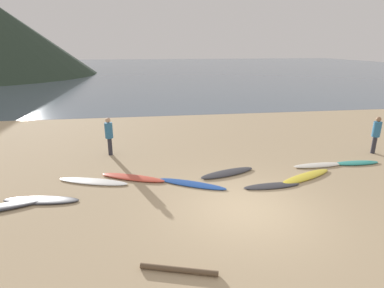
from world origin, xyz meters
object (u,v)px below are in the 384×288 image
Objects in this scene: surfboard_9 at (356,163)px; surfboard_1 at (41,200)px; surfboard_2 at (93,181)px; surfboard_4 at (192,184)px; surfboard_3 at (133,177)px; surfboard_6 at (272,186)px; surfboard_8 at (318,165)px; driftwood_log at (179,270)px; surfboard_7 at (306,176)px; person_0 at (376,132)px; surfboard_5 at (227,173)px; person_1 at (109,133)px.

surfboard_1 is at bearing -171.81° from surfboard_9.
surfboard_2 reaches higher than surfboard_4.
surfboard_3 is at bearing -173.59° from surfboard_4.
surfboard_1 reaches higher than surfboard_6.
surfboard_6 is at bearing -151.40° from surfboard_8.
surfboard_3 is at bearing 161.02° from surfboard_6.
surfboard_7 is at bearing 39.64° from driftwood_log.
surfboard_3 is 11.03m from person_0.
surfboard_7 is (4.35, -0.01, 0.01)m from surfboard_4.
person_1 reaches higher than surfboard_5.
surfboard_8 is (8.95, 0.27, 0.01)m from surfboard_2.
surfboard_5 is 5.63m from person_1.
surfboard_9 is (1.74, 0.01, -0.00)m from surfboard_8.
surfboard_4 is at bearing 6.93° from surfboard_2.
surfboard_6 is 1.21× the size of person_0.
surfboard_8 reaches higher than surfboard_1.
driftwood_log is at bearing -141.89° from surfboard_8.
surfboard_2 is 5.75m from driftwood_log.
surfboard_9 reaches higher than surfboard_2.
surfboard_6 is 7.40m from person_1.
surfboard_1 is 1.41× the size of person_1.
surfboard_9 is at bearing 17.28° from surfboard_6.
person_0 is at bearing 33.94° from driftwood_log.
driftwood_log is (4.01, -3.89, 0.02)m from surfboard_1.
surfboard_8 is 3.69m from person_0.
surfboard_7 is at bearing 17.03° from surfboard_6.
surfboard_6 is (2.77, -0.57, 0.00)m from surfboard_4.
surfboard_3 is 0.98× the size of surfboard_7.
surfboard_7 is at bearing 34.56° from person_0.
surfboard_7 is at bearing 111.37° from person_1.
person_1 is at bearing 76.42° from surfboard_1.
surfboard_8 is (5.43, 1.01, 0.01)m from surfboard_4.
surfboard_1 is at bearing 135.88° from driftwood_log.
surfboard_2 is 1.55× the size of person_0.
person_0 reaches higher than surfboard_4.
surfboard_4 is 1.23× the size of surfboard_6.
surfboard_8 is at bearing 17.37° from surfboard_1.
surfboard_8 is at bearing 20.56° from surfboard_2.
surfboard_6 is 6.69m from person_0.
surfboard_9 is at bearing 25.26° from surfboard_3.
surfboard_4 is 7.24m from surfboard_9.
surfboard_4 is at bearing -171.41° from surfboard_5.
person_0 is (3.37, 1.15, 0.97)m from surfboard_8.
surfboard_1 is at bearing -119.95° from surfboard_2.
surfboard_7 is 1.20× the size of surfboard_8.
surfboard_3 is 5.37m from driftwood_log.
surfboard_9 is at bearing 36.60° from surfboard_4.
surfboard_1 is 1.12× the size of surfboard_8.
driftwood_log is at bearing -136.84° from surfboard_6.
surfboard_8 is at bearing 25.43° from surfboard_3.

